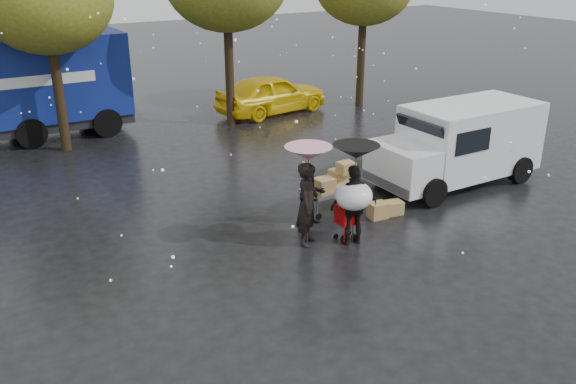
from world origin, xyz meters
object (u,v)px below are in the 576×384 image
person_pink (308,204)px  white_van (460,142)px  person_black (354,205)px  blue_truck (9,90)px  yellow_taxi (272,94)px  vendor_cart (335,183)px  shopping_cart (352,199)px

person_pink → white_van: 5.82m
white_van → person_pink: bearing=-169.2°
person_black → person_pink: bearing=-16.1°
person_black → blue_truck: blue_truck is taller
white_van → yellow_taxi: white_van is taller
vendor_cart → blue_truck: (-5.93, 10.54, 1.03)m
blue_truck → yellow_taxi: 9.53m
vendor_cart → yellow_taxi: size_ratio=0.33×
shopping_cart → person_black: bearing=-46.7°
shopping_cart → yellow_taxi: 11.78m
person_pink → vendor_cart: (1.62, 1.25, -0.23)m
person_pink → blue_truck: size_ratio=0.23×
person_pink → blue_truck: 12.59m
blue_truck → yellow_taxi: blue_truck is taller
shopping_cart → yellow_taxi: size_ratio=0.32×
shopping_cart → white_van: white_van is taller
person_black → yellow_taxi: person_black is taller
shopping_cart → vendor_cart: bearing=66.1°
person_black → shopping_cart: size_ratio=1.26×
person_black → blue_truck: bearing=-54.0°
person_black → yellow_taxi: 11.80m
white_van → blue_truck: (-10.03, 10.71, 0.60)m
white_van → blue_truck: size_ratio=0.59×
person_pink → yellow_taxi: (5.08, 10.53, -0.17)m
blue_truck → person_pink: bearing=-69.9°
person_black → blue_truck: (-5.20, 12.29, 0.84)m
blue_truck → shopping_cart: bearing=-67.1°
vendor_cart → yellow_taxi: 9.90m
shopping_cart → yellow_taxi: yellow_taxi is taller
person_pink → shopping_cart: size_ratio=1.30×
person_black → vendor_cart: size_ratio=1.21×
person_pink → blue_truck: (-4.31, 11.80, 0.80)m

